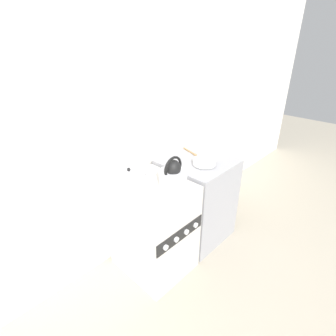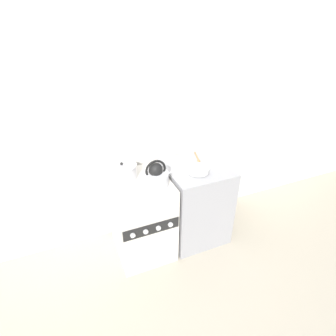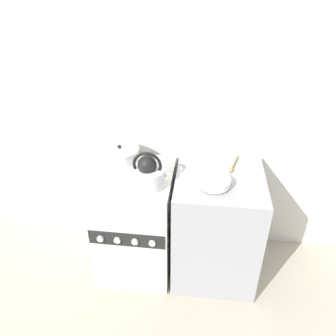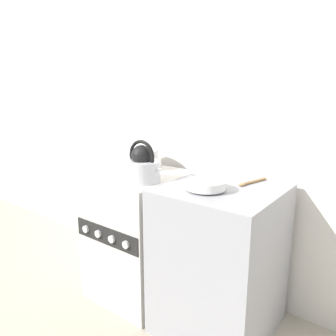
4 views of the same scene
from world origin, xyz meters
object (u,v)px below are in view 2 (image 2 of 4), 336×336
object	(u,v)px
stove	(142,217)
cooking_pot	(122,171)
kettle	(156,176)
enamel_bowl	(198,170)

from	to	relation	value
stove	cooking_pot	bearing A→B (deg)	132.26
kettle	enamel_bowl	bearing A→B (deg)	2.21
kettle	cooking_pot	bearing A→B (deg)	135.53
stove	kettle	distance (m)	0.53
kettle	cooking_pot	distance (m)	0.34
kettle	cooking_pot	xyz separation A→B (m)	(-0.24, 0.24, -0.02)
kettle	cooking_pot	world-z (taller)	kettle
kettle	cooking_pot	size ratio (longest dim) A/B	1.00
cooking_pot	kettle	bearing A→B (deg)	-44.47
stove	cooking_pot	xyz separation A→B (m)	(-0.12, 0.13, 0.48)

